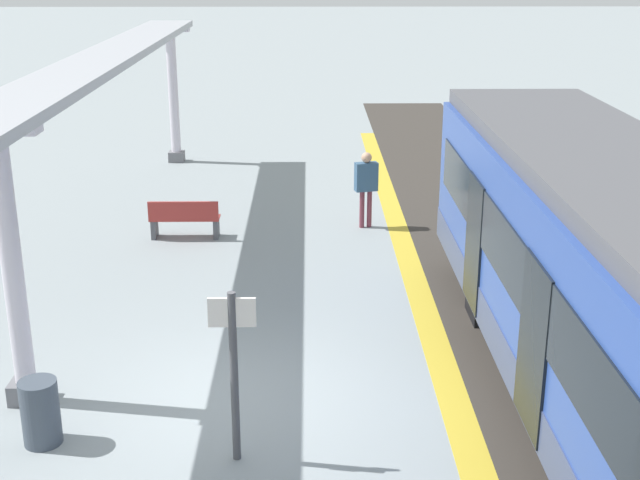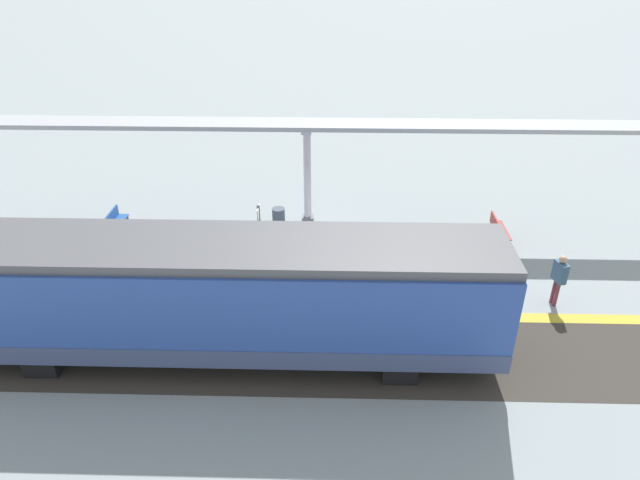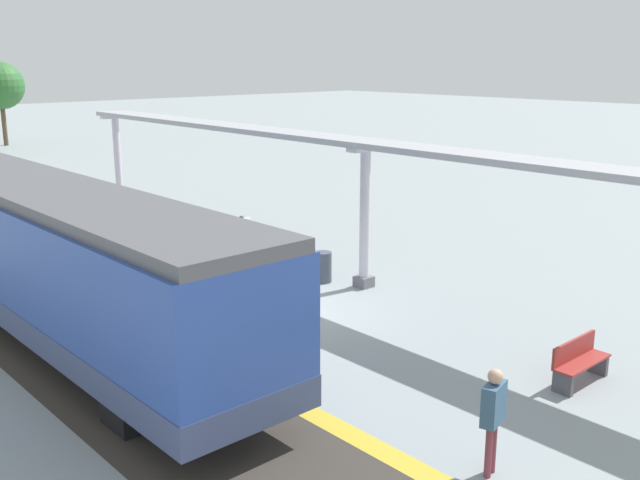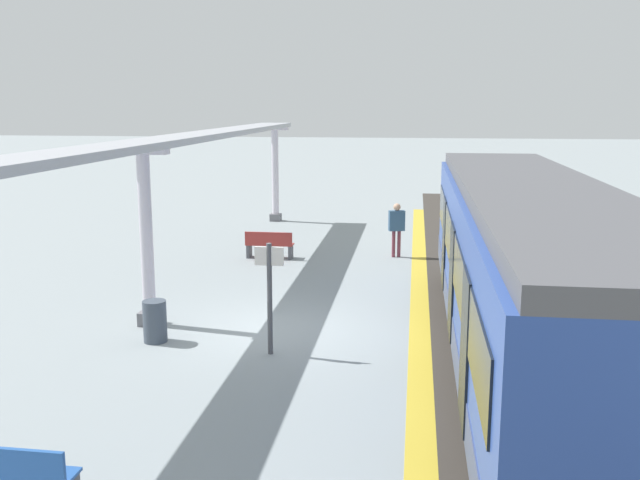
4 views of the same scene
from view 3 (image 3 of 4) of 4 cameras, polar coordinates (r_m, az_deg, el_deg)
name	(u,v)px [view 3 (image 3 of 4)]	position (r m, az deg, el deg)	size (l,w,h in m)	color
ground_plane	(285,310)	(18.17, -2.81, -5.57)	(176.00, 176.00, 0.00)	gray
tactile_edge_strip	(178,342)	(16.53, -11.14, -7.87)	(0.45, 36.44, 0.01)	gold
trackbed	(101,364)	(15.76, -16.90, -9.37)	(3.20, 48.44, 0.01)	#38332D
train_near_carriage	(56,260)	(16.85, -20.14, -1.50)	(2.65, 14.47, 3.48)	#2B4899
canopy_pillar_second	(365,217)	(19.49, 3.55, 1.80)	(1.10, 0.44, 3.87)	slate
canopy_pillar_third	(118,162)	(30.99, -15.67, 5.94)	(1.10, 0.44, 3.87)	slate
canopy_beam	(366,143)	(19.17, 3.62, 7.63)	(1.20, 29.23, 0.16)	#A8AAB2
bench_near_end	(190,232)	(24.69, -10.24, 0.64)	(1.51, 0.46, 0.86)	#2756A4
bench_mid_platform	(579,361)	(15.02, 19.74, -8.98)	(1.50, 0.44, 0.86)	#9D2F2A
trash_bin	(323,267)	(20.27, 0.25, -2.15)	(0.48, 0.48, 0.87)	#404A56
platform_info_sign	(242,249)	(18.81, -6.15, -0.70)	(0.56, 0.10, 2.20)	#4C4C51
passenger_waiting_near_edge	(493,410)	(11.29, 13.52, -12.88)	(0.54, 0.34, 1.72)	brown
tree_left_background	(0,86)	(56.73, -23.94, 11.07)	(3.33, 3.33, 5.89)	brown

